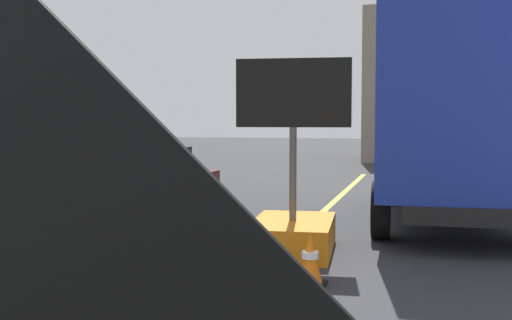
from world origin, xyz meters
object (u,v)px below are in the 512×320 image
at_px(arrow_board_trailer, 293,218).
at_px(highway_guide_sign, 511,66).
at_px(traffic_cone_mid_lane, 222,318).
at_px(pickup_car, 111,192).
at_px(box_truck, 454,116).
at_px(traffic_cone_far_lane, 310,259).

xyz_separation_m(arrow_board_trailer, highway_guide_sign, (4.19, 11.74, 2.94)).
bearing_deg(highway_guide_sign, traffic_cone_mid_lane, -103.71).
distance_m(arrow_board_trailer, highway_guide_sign, 12.81).
distance_m(arrow_board_trailer, pickup_car, 3.09).
height_order(arrow_board_trailer, traffic_cone_mid_lane, arrow_board_trailer).
bearing_deg(box_truck, pickup_car, -154.02).
xyz_separation_m(arrow_board_trailer, pickup_car, (-3.05, 0.48, 0.22)).
distance_m(box_truck, traffic_cone_far_lane, 5.31).
height_order(box_truck, pickup_car, box_truck).
xyz_separation_m(box_truck, pickup_car, (-5.30, -2.58, -1.21)).
height_order(highway_guide_sign, traffic_cone_far_lane, highway_guide_sign).
distance_m(box_truck, pickup_car, 6.02).
relative_size(box_truck, pickup_car, 1.32).
bearing_deg(traffic_cone_mid_lane, box_truck, 74.96).
height_order(arrow_board_trailer, pickup_car, arrow_board_trailer).
relative_size(highway_guide_sign, traffic_cone_mid_lane, 6.73).
distance_m(box_truck, traffic_cone_mid_lane, 7.65).
xyz_separation_m(pickup_car, highway_guide_sign, (7.24, 11.26, 2.72)).
distance_m(box_truck, highway_guide_sign, 9.02).
bearing_deg(traffic_cone_mid_lane, traffic_cone_far_lane, 84.45).
bearing_deg(box_truck, traffic_cone_mid_lane, -105.04).
height_order(box_truck, traffic_cone_far_lane, box_truck).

